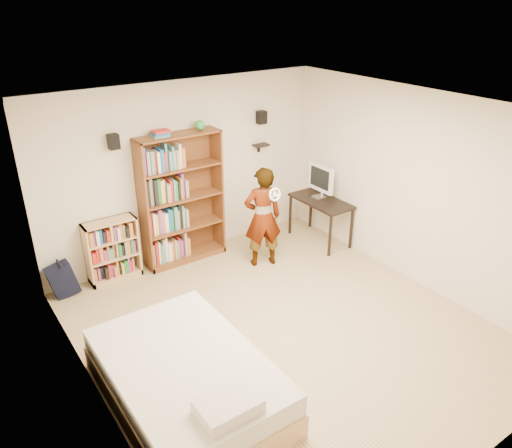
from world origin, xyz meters
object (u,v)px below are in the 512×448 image
Objects in this scene: low_bookshelf at (112,250)px; daybed at (186,375)px; computer_desk at (320,220)px; person at (263,217)px; tall_bookshelf at (182,199)px.

low_bookshelf is 0.43× the size of daybed.
person is at bearing -175.99° from computer_desk.
computer_desk is 0.69× the size of person.
tall_bookshelf is 1.23m from person.
person reaches higher than computer_desk.
person is (-1.23, -0.09, 0.41)m from computer_desk.
person is at bearing -42.39° from tall_bookshelf.
tall_bookshelf is at bearing -22.64° from person.
tall_bookshelf is at bearing 62.82° from daybed.
daybed is (-1.37, -2.67, -0.67)m from tall_bookshelf.
daybed is at bearing -150.98° from computer_desk.
low_bookshelf is 2.73m from daybed.
tall_bookshelf is 2.33m from computer_desk.
daybed is at bearing -95.38° from low_bookshelf.
tall_bookshelf is 3.08m from daybed.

